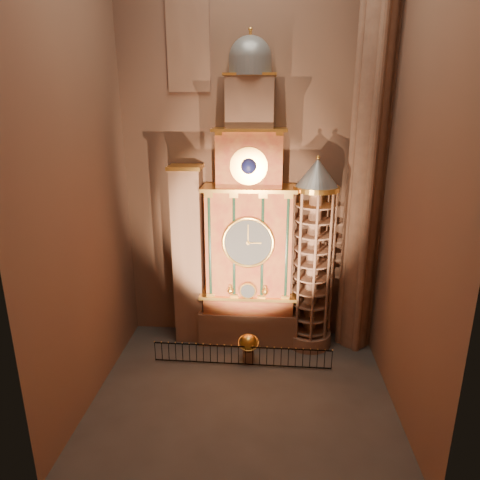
# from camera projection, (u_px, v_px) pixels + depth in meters

# --- Properties ---
(floor) EXTENTS (14.00, 14.00, 0.00)m
(floor) POSITION_uv_depth(u_px,v_px,m) (243.00, 392.00, 20.64)
(floor) COLOR #383330
(floor) RESTS_ON ground
(wall_back) EXTENTS (22.00, 0.00, 22.00)m
(wall_back) POSITION_uv_depth(u_px,v_px,m) (251.00, 149.00, 23.07)
(wall_back) COLOR brown
(wall_back) RESTS_ON floor
(wall_left) EXTENTS (0.00, 22.00, 22.00)m
(wall_left) POSITION_uv_depth(u_px,v_px,m) (77.00, 161.00, 17.82)
(wall_left) COLOR brown
(wall_left) RESTS_ON floor
(wall_right) EXTENTS (0.00, 22.00, 22.00)m
(wall_right) POSITION_uv_depth(u_px,v_px,m) (420.00, 164.00, 16.90)
(wall_right) COLOR brown
(wall_right) RESTS_ON floor
(astronomical_clock) EXTENTS (5.60, 2.41, 16.70)m
(astronomical_clock) POSITION_uv_depth(u_px,v_px,m) (249.00, 231.00, 23.37)
(astronomical_clock) COLOR #8C634C
(astronomical_clock) RESTS_ON floor
(portrait_tower) EXTENTS (1.80, 1.60, 10.20)m
(portrait_tower) POSITION_uv_depth(u_px,v_px,m) (189.00, 255.00, 24.07)
(portrait_tower) COLOR #8C634C
(portrait_tower) RESTS_ON floor
(stair_turret) EXTENTS (2.50, 2.50, 10.80)m
(stair_turret) POSITION_uv_depth(u_px,v_px,m) (313.00, 258.00, 23.31)
(stair_turret) COLOR #8C634C
(stair_turret) RESTS_ON floor
(gothic_pier) EXTENTS (2.04, 2.04, 22.00)m
(gothic_pier) POSITION_uv_depth(u_px,v_px,m) (369.00, 151.00, 21.72)
(gothic_pier) COLOR #8C634C
(gothic_pier) RESTS_ON floor
(stained_glass_window) EXTENTS (2.20, 0.14, 5.20)m
(stained_glass_window) POSITION_uv_depth(u_px,v_px,m) (188.00, 37.00, 21.57)
(stained_glass_window) COLOR navy
(stained_glass_window) RESTS_ON wall_back
(celestial_globe) EXTENTS (1.17, 1.11, 1.62)m
(celestial_globe) POSITION_uv_depth(u_px,v_px,m) (248.00, 346.00, 22.80)
(celestial_globe) COLOR #8C634C
(celestial_globe) RESTS_ON floor
(iron_railing) EXTENTS (9.37, 0.23, 1.11)m
(iron_railing) POSITION_uv_depth(u_px,v_px,m) (242.00, 356.00, 22.55)
(iron_railing) COLOR black
(iron_railing) RESTS_ON floor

